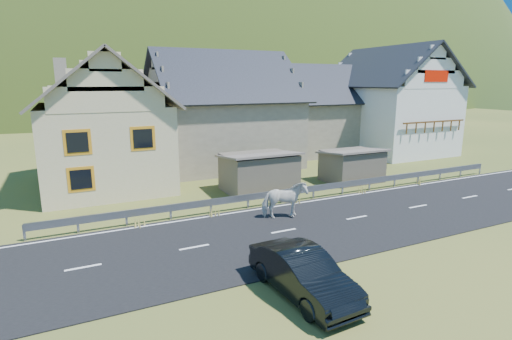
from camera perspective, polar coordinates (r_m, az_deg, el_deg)
ground at (r=19.69m, az=14.19°, el=-6.72°), size 160.00×160.00×0.00m
road at (r=19.68m, az=14.20°, el=-6.67°), size 60.00×7.00×0.04m
lane_markings at (r=19.67m, az=14.20°, el=-6.60°), size 60.00×6.60×0.01m
guardrail at (r=22.33m, az=8.23°, el=-2.67°), size 28.10×0.09×0.75m
shed_left at (r=23.58m, az=0.40°, el=-0.38°), size 4.30×3.30×2.40m
shed_right at (r=26.67m, az=13.52°, el=0.56°), size 3.80×2.90×2.20m
house_cream at (r=26.29m, az=-21.21°, el=7.30°), size 7.80×9.80×8.30m
house_stone_a at (r=31.24m, az=-4.90°, el=9.28°), size 10.80×9.80×8.90m
house_stone_b at (r=37.70m, az=8.49°, el=9.12°), size 9.80×8.80×8.10m
house_white at (r=39.12m, az=18.47°, el=9.95°), size 8.80×10.80×9.70m
mountain at (r=196.66m, az=-20.61°, el=3.95°), size 440.00×280.00×260.00m
horse at (r=18.84m, az=4.07°, el=-4.30°), size 1.36×2.23×1.75m
car at (r=12.50m, az=6.71°, el=-14.45°), size 1.72×4.32×1.40m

